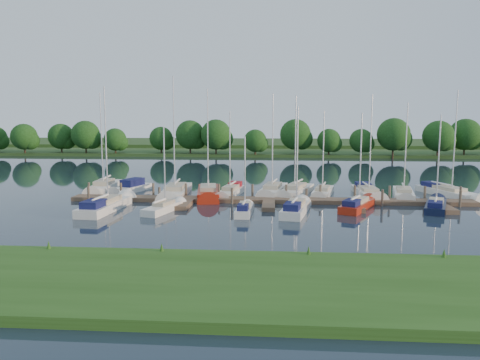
# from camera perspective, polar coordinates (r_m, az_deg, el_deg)

# --- Properties ---
(ground) EXTENTS (260.00, 260.00, 0.00)m
(ground) POSITION_cam_1_polar(r_m,az_deg,el_deg) (39.01, 3.40, -4.81)
(ground) COLOR #1A2734
(ground) RESTS_ON ground
(near_bank) EXTENTS (90.00, 10.00, 0.50)m
(near_bank) POSITION_cam_1_polar(r_m,az_deg,el_deg) (23.55, 2.76, -12.62)
(near_bank) COLOR #244C15
(near_bank) RESTS_ON ground
(dock) EXTENTS (40.00, 6.00, 0.40)m
(dock) POSITION_cam_1_polar(r_m,az_deg,el_deg) (46.13, 3.55, -2.61)
(dock) COLOR #4A3629
(dock) RESTS_ON ground
(mooring_pilings) EXTENTS (38.24, 2.84, 2.00)m
(mooring_pilings) POSITION_cam_1_polar(r_m,az_deg,el_deg) (47.17, 3.57, -1.89)
(mooring_pilings) COLOR #473D33
(mooring_pilings) RESTS_ON ground
(far_shore) EXTENTS (180.00, 30.00, 0.60)m
(far_shore) POSITION_cam_1_polar(r_m,az_deg,el_deg) (113.38, 4.01, 3.53)
(far_shore) COLOR #25441A
(far_shore) RESTS_ON ground
(distant_hill) EXTENTS (220.00, 40.00, 1.40)m
(distant_hill) POSITION_cam_1_polar(r_m,az_deg,el_deg) (138.30, 4.07, 4.43)
(distant_hill) COLOR #2F4F22
(distant_hill) RESTS_ON ground
(treeline) EXTENTS (146.67, 10.10, 8.29)m
(treeline) POSITION_cam_1_polar(r_m,az_deg,el_deg) (100.36, 4.38, 5.27)
(treeline) COLOR #38281C
(treeline) RESTS_ON ground
(sailboat_n_0) EXTENTS (2.76, 9.09, 11.61)m
(sailboat_n_0) POSITION_cam_1_polar(r_m,az_deg,el_deg) (56.07, -16.23, -0.99)
(sailboat_n_0) COLOR white
(sailboat_n_0) RESTS_ON ground
(motorboat) EXTENTS (3.32, 6.19, 1.84)m
(motorboat) POSITION_cam_1_polar(r_m,az_deg,el_deg) (54.58, -13.08, -1.02)
(motorboat) COLOR white
(motorboat) RESTS_ON ground
(sailboat_n_2) EXTENTS (3.00, 10.42, 13.10)m
(sailboat_n_2) POSITION_cam_1_polar(r_m,az_deg,el_deg) (50.92, -7.89, -1.61)
(sailboat_n_2) COLOR white
(sailboat_n_2) RESTS_ON ground
(sailboat_n_3) EXTENTS (3.27, 9.36, 11.79)m
(sailboat_n_3) POSITION_cam_1_polar(r_m,az_deg,el_deg) (50.12, -3.89, -1.70)
(sailboat_n_3) COLOR #9D200E
(sailboat_n_3) RESTS_ON ground
(sailboat_n_4) EXTENTS (2.67, 7.36, 9.42)m
(sailboat_n_4) POSITION_cam_1_polar(r_m,az_deg,el_deg) (50.76, -1.11, -1.51)
(sailboat_n_4) COLOR white
(sailboat_n_4) RESTS_ON ground
(sailboat_n_5) EXTENTS (3.33, 9.03, 11.36)m
(sailboat_n_5) POSITION_cam_1_polar(r_m,az_deg,el_deg) (51.74, 3.99, -1.41)
(sailboat_n_5) COLOR white
(sailboat_n_5) RESTS_ON ground
(sailboat_n_6) EXTENTS (4.32, 8.67, 11.14)m
(sailboat_n_6) POSITION_cam_1_polar(r_m,az_deg,el_deg) (51.43, 6.77, -1.49)
(sailboat_n_6) COLOR white
(sailboat_n_6) RESTS_ON ground
(sailboat_n_7) EXTENTS (3.05, 7.49, 9.44)m
(sailboat_n_7) POSITION_cam_1_polar(r_m,az_deg,el_deg) (51.50, 10.04, -1.56)
(sailboat_n_7) COLOR white
(sailboat_n_7) RESTS_ON ground
(sailboat_n_8) EXTENTS (2.34, 8.90, 11.19)m
(sailboat_n_8) POSITION_cam_1_polar(r_m,az_deg,el_deg) (52.25, 15.33, -1.54)
(sailboat_n_8) COLOR white
(sailboat_n_8) RESTS_ON ground
(sailboat_n_9) EXTENTS (3.28, 8.19, 10.26)m
(sailboat_n_9) POSITION_cam_1_polar(r_m,az_deg,el_deg) (52.52, 19.31, -1.70)
(sailboat_n_9) COLOR white
(sailboat_n_9) RESTS_ON ground
(sailboat_n_10) EXTENTS (4.80, 9.23, 11.67)m
(sailboat_n_10) POSITION_cam_1_polar(r_m,az_deg,el_deg) (55.10, 24.12, -1.47)
(sailboat_n_10) COLOR white
(sailboat_n_10) RESTS_ON ground
(sailboat_s_0) EXTENTS (2.72, 9.12, 11.59)m
(sailboat_s_0) POSITION_cam_1_polar(r_m,az_deg,el_deg) (44.39, -16.01, -3.13)
(sailboat_s_0) COLOR white
(sailboat_s_0) RESTS_ON ground
(sailboat_s_1) EXTENTS (2.77, 6.16, 7.93)m
(sailboat_s_1) POSITION_cam_1_polar(r_m,az_deg,el_deg) (42.71, -9.23, -3.43)
(sailboat_s_1) COLOR white
(sailboat_s_1) RESTS_ON ground
(sailboat_s_2) EXTENTS (1.41, 5.37, 7.10)m
(sailboat_s_2) POSITION_cam_1_polar(r_m,az_deg,el_deg) (41.04, 0.55, -3.72)
(sailboat_s_2) COLOR white
(sailboat_s_2) RESTS_ON ground
(sailboat_s_3) EXTENTS (2.98, 7.60, 9.75)m
(sailboat_s_3) POSITION_cam_1_polar(r_m,az_deg,el_deg) (41.59, 6.81, -3.60)
(sailboat_s_3) COLOR white
(sailboat_s_3) RESTS_ON ground
(sailboat_s_4) EXTENTS (4.27, 6.93, 9.19)m
(sailboat_s_4) POSITION_cam_1_polar(r_m,az_deg,el_deg) (44.42, 14.16, -3.08)
(sailboat_s_4) COLOR #9D200E
(sailboat_s_4) RESTS_ON ground
(sailboat_s_5) EXTENTS (3.66, 7.00, 8.98)m
(sailboat_s_5) POSITION_cam_1_polar(r_m,az_deg,el_deg) (46.57, 22.76, -2.97)
(sailboat_s_5) COLOR black
(sailboat_s_5) RESTS_ON ground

